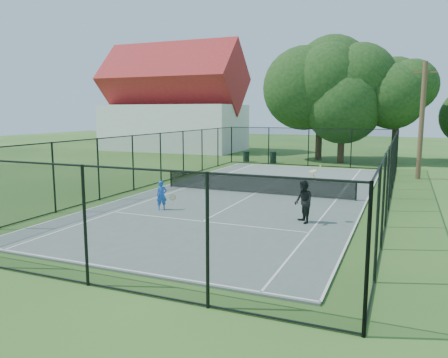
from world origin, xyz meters
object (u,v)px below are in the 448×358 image
at_px(tennis_net, 256,183).
at_px(utility_pole, 422,120).
at_px(trash_bin_right, 273,157).
at_px(player_blue, 162,195).
at_px(player_black, 303,202).
at_px(trash_bin_left, 246,156).

height_order(tennis_net, utility_pole, utility_pole).
bearing_deg(trash_bin_right, tennis_net, -77.34).
height_order(player_blue, player_black, player_black).
xyz_separation_m(tennis_net, player_black, (3.59, -5.10, 0.30)).
bearing_deg(trash_bin_left, tennis_net, -68.43).
relative_size(tennis_net, trash_bin_left, 11.34).
bearing_deg(utility_pole, player_blue, -126.17).
bearing_deg(tennis_net, utility_pole, 48.80).
bearing_deg(player_blue, player_black, 0.96).
height_order(trash_bin_left, utility_pole, utility_pole).
height_order(tennis_net, player_black, player_black).
relative_size(player_blue, player_black, 0.58).
xyz_separation_m(player_blue, player_black, (6.10, 0.10, 0.19)).
distance_m(tennis_net, player_black, 6.25).
relative_size(utility_pole, player_black, 3.37).
bearing_deg(trash_bin_left, utility_pole, -20.71).
bearing_deg(trash_bin_right, player_black, -70.54).
height_order(trash_bin_left, player_blue, player_blue).
xyz_separation_m(utility_pole, player_blue, (-10.38, -14.20, -3.03)).
distance_m(trash_bin_left, trash_bin_right, 2.45).
relative_size(trash_bin_left, utility_pole, 0.12).
bearing_deg(trash_bin_right, utility_pole, -24.11).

